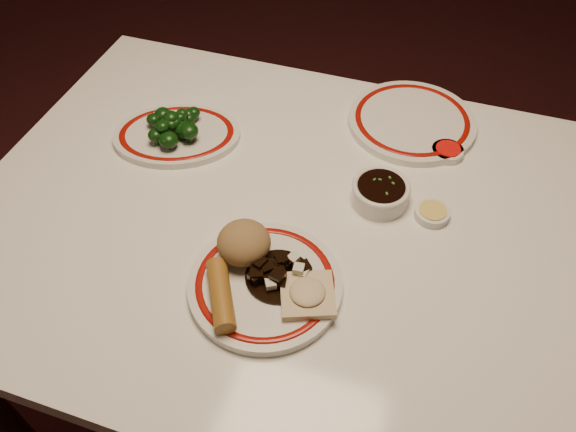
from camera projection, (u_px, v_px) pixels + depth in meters
The scene contains 13 objects.
ground at pixel (289, 389), 1.60m from camera, with size 7.00×7.00×0.00m, color black.
dining_table at pixel (290, 246), 1.10m from camera, with size 1.20×0.90×0.75m.
main_plate at pixel (265, 284), 0.92m from camera, with size 0.33×0.33×0.02m.
rice_mound at pixel (244, 243), 0.93m from camera, with size 0.09×0.09×0.06m, color #967247.
spring_roll at pixel (221, 295), 0.88m from camera, with size 0.03×0.03×0.12m, color #9D6B26.
fried_wonton at pixel (307, 294), 0.89m from camera, with size 0.11×0.11×0.02m.
stirfry_heap at pixel (275, 273), 0.91m from camera, with size 0.11×0.11×0.03m.
broccoli_plate at pixel (177, 135), 1.17m from camera, with size 0.31×0.29×0.02m.
broccoli_pile at pixel (174, 125), 1.14m from camera, with size 0.12×0.13×0.05m.
soy_bowl at pixel (380, 194), 1.04m from camera, with size 0.11×0.11×0.04m.
sweet_sour_dish at pixel (447, 152), 1.13m from camera, with size 0.06×0.06×0.02m.
mustard_dish at pixel (432, 213), 1.02m from camera, with size 0.06×0.06×0.02m.
far_plate at pixel (412, 121), 1.20m from camera, with size 0.31×0.31×0.02m.
Camera 1 is at (0.21, -0.65, 1.53)m, focal length 35.00 mm.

